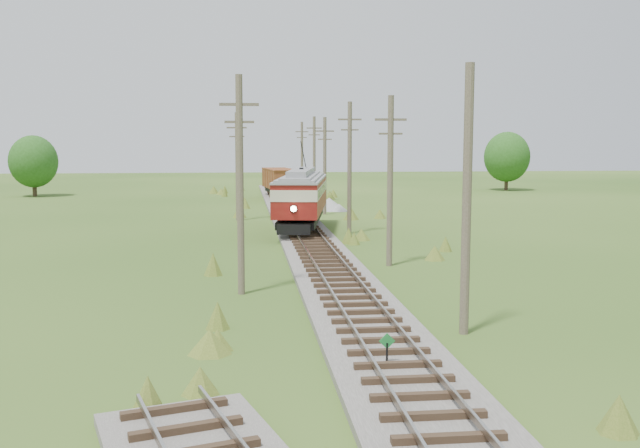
{
  "coord_description": "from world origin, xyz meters",
  "views": [
    {
      "loc": [
        -4.11,
        -17.28,
        6.31
      ],
      "look_at": [
        0.0,
        20.35,
        1.92
      ],
      "focal_mm": 40.0,
      "sensor_mm": 36.0,
      "label": 1
    }
  ],
  "objects": [
    {
      "name": "railbed_main",
      "position": [
        0.0,
        34.0,
        0.19
      ],
      "size": [
        3.6,
        96.0,
        0.57
      ],
      "color": "#605B54",
      "rests_on": "ground"
    },
    {
      "name": "utility_pole_r_1",
      "position": [
        3.1,
        5.0,
        4.4
      ],
      "size": [
        0.3,
        0.3,
        8.8
      ],
      "color": "brown",
      "rests_on": "ground"
    },
    {
      "name": "tree_mid_b",
      "position": [
        30.0,
        72.0,
        4.33
      ],
      "size": [
        5.88,
        5.88,
        7.57
      ],
      "color": "#38281C",
      "rests_on": "ground"
    },
    {
      "name": "utility_pole_r_2",
      "position": [
        3.3,
        18.0,
        4.42
      ],
      "size": [
        1.6,
        0.3,
        8.6
      ],
      "color": "brown",
      "rests_on": "ground"
    },
    {
      "name": "utility_pole_r_3",
      "position": [
        3.2,
        31.0,
        4.63
      ],
      "size": [
        1.6,
        0.3,
        9.0
      ],
      "color": "brown",
      "rests_on": "ground"
    },
    {
      "name": "gravel_pile",
      "position": [
        3.96,
        47.51,
        0.54
      ],
      "size": [
        3.18,
        3.38,
        1.16
      ],
      "color": "gray",
      "rests_on": "ground"
    },
    {
      "name": "utility_pole_r_5",
      "position": [
        3.4,
        57.0,
        4.58
      ],
      "size": [
        1.6,
        0.3,
        8.9
      ],
      "color": "brown",
      "rests_on": "ground"
    },
    {
      "name": "ground",
      "position": [
        0.0,
        0.0,
        0.0
      ],
      "size": [
        260.0,
        260.0,
        0.0
      ],
      "primitive_type": "plane",
      "color": "#2A4B16",
      "rests_on": "ground"
    },
    {
      "name": "utility_pole_l_a",
      "position": [
        -4.2,
        12.0,
        4.63
      ],
      "size": [
        1.6,
        0.3,
        9.0
      ],
      "color": "brown",
      "rests_on": "ground"
    },
    {
      "name": "utility_pole_r_4",
      "position": [
        3.0,
        44.0,
        4.32
      ],
      "size": [
        1.6,
        0.3,
        8.4
      ],
      "color": "brown",
      "rests_on": "ground"
    },
    {
      "name": "switch_marker",
      "position": [
        -0.2,
        1.5,
        0.63
      ],
      "size": [
        0.45,
        0.06,
        1.08
      ],
      "color": "black",
      "rests_on": "ground"
    },
    {
      "name": "gondola",
      "position": [
        0.0,
        61.88,
        2.05
      ],
      "size": [
        3.71,
        8.55,
        2.75
      ],
      "rotation": [
        0.0,
        0.0,
        0.13
      ],
      "color": "black",
      "rests_on": "ground"
    },
    {
      "name": "streetcar",
      "position": [
        -0.0,
        32.27,
        2.68
      ],
      "size": [
        4.91,
        12.8,
        5.79
      ],
      "rotation": [
        0.0,
        0.0,
        -0.16
      ],
      "color": "black",
      "rests_on": "ground"
    },
    {
      "name": "tree_mid_a",
      "position": [
        -28.0,
        68.0,
        4.02
      ],
      "size": [
        5.46,
        5.46,
        7.03
      ],
      "color": "#38281C",
      "rests_on": "ground"
    },
    {
      "name": "utility_pole_r_6",
      "position": [
        3.2,
        70.0,
        4.47
      ],
      "size": [
        1.6,
        0.3,
        8.7
      ],
      "color": "brown",
      "rests_on": "ground"
    },
    {
      "name": "utility_pole_l_b",
      "position": [
        -4.5,
        40.0,
        4.42
      ],
      "size": [
        1.6,
        0.3,
        8.6
      ],
      "color": "brown",
      "rests_on": "ground"
    }
  ]
}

